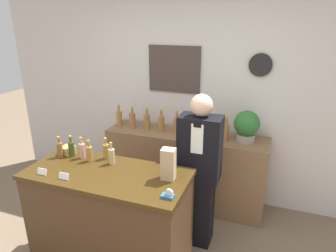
{
  "coord_description": "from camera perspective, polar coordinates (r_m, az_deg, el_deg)",
  "views": [
    {
      "loc": [
        1.01,
        -1.48,
        2.21
      ],
      "look_at": [
        0.07,
        1.08,
        1.23
      ],
      "focal_mm": 32.0,
      "sensor_mm": 36.0,
      "label": 1
    }
  ],
  "objects": [
    {
      "name": "back_wall",
      "position": [
        3.72,
        3.84,
        6.41
      ],
      "size": [
        5.2,
        0.09,
        2.7
      ],
      "color": "silver",
      "rests_on": "ground_plane"
    },
    {
      "name": "back_shelf",
      "position": [
        3.75,
        3.26,
        -8.1
      ],
      "size": [
        1.93,
        0.47,
        0.92
      ],
      "color": "brown",
      "rests_on": "ground_plane"
    },
    {
      "name": "display_counter",
      "position": [
        2.88,
        -10.94,
        -17.22
      ],
      "size": [
        1.41,
        0.65,
        0.98
      ],
      "color": "#422B19",
      "rests_on": "ground_plane"
    },
    {
      "name": "shopkeeper",
      "position": [
        2.97,
        5.9,
        -8.92
      ],
      "size": [
        0.4,
        0.25,
        1.58
      ],
      "color": "black",
      "rests_on": "ground_plane"
    },
    {
      "name": "potted_plant",
      "position": [
        3.39,
        14.74,
        0.11
      ],
      "size": [
        0.28,
        0.28,
        0.35
      ],
      "color": "#9E998E",
      "rests_on": "back_shelf"
    },
    {
      "name": "paper_bag",
      "position": [
        2.41,
        0.06,
        -7.28
      ],
      "size": [
        0.12,
        0.1,
        0.26
      ],
      "color": "tan",
      "rests_on": "display_counter"
    },
    {
      "name": "tape_dispenser",
      "position": [
        2.23,
        0.02,
        -13.0
      ],
      "size": [
        0.09,
        0.06,
        0.07
      ],
      "color": "#2D66A8",
      "rests_on": "display_counter"
    },
    {
      "name": "price_card_left",
      "position": [
        2.73,
        -22.88,
        -8.02
      ],
      "size": [
        0.09,
        0.02,
        0.06
      ],
      "color": "white",
      "rests_on": "display_counter"
    },
    {
      "name": "price_card_right",
      "position": [
        2.6,
        -19.25,
        -9.01
      ],
      "size": [
        0.09,
        0.02,
        0.06
      ],
      "color": "white",
      "rests_on": "display_counter"
    },
    {
      "name": "gift_box",
      "position": [
        3.05,
        -18.58,
        -4.38
      ],
      "size": [
        0.13,
        0.13,
        0.07
      ],
      "color": "tan",
      "rests_on": "display_counter"
    },
    {
      "name": "counter_bottle_0",
      "position": [
        2.99,
        -19.93,
        -4.19
      ],
      "size": [
        0.06,
        0.06,
        0.21
      ],
      "color": "brown",
      "rests_on": "display_counter"
    },
    {
      "name": "counter_bottle_1",
      "position": [
        2.97,
        -17.91,
        -4.08
      ],
      "size": [
        0.06,
        0.06,
        0.21
      ],
      "color": "#37481C",
      "rests_on": "display_counter"
    },
    {
      "name": "counter_bottle_2",
      "position": [
        2.9,
        -16.05,
        -4.45
      ],
      "size": [
        0.06,
        0.06,
        0.21
      ],
      "color": "tan",
      "rests_on": "display_counter"
    },
    {
      "name": "counter_bottle_3",
      "position": [
        2.82,
        -14.73,
        -5.05
      ],
      "size": [
        0.06,
        0.06,
        0.21
      ],
      "color": "#A77437",
      "rests_on": "display_counter"
    },
    {
      "name": "counter_bottle_4",
      "position": [
        2.84,
        -11.69,
        -4.66
      ],
      "size": [
        0.06,
        0.06,
        0.21
      ],
      "color": "olive",
      "rests_on": "display_counter"
    },
    {
      "name": "counter_bottle_5",
      "position": [
        2.73,
        -10.68,
        -5.61
      ],
      "size": [
        0.06,
        0.06,
        0.21
      ],
      "color": "tan",
      "rests_on": "display_counter"
    },
    {
      "name": "shelf_bottle_0",
      "position": [
        3.85,
        -9.28,
        1.55
      ],
      "size": [
        0.08,
        0.08,
        0.28
      ],
      "color": "#A5713D",
      "rests_on": "back_shelf"
    },
    {
      "name": "shelf_bottle_1",
      "position": [
        3.75,
        -6.8,
        1.18
      ],
      "size": [
        0.08,
        0.08,
        0.28
      ],
      "color": "#9F673E",
      "rests_on": "back_shelf"
    },
    {
      "name": "shelf_bottle_2",
      "position": [
        3.68,
        -4.02,
        0.92
      ],
      "size": [
        0.08,
        0.08,
        0.28
      ],
      "color": "olive",
      "rests_on": "back_shelf"
    },
    {
      "name": "shelf_bottle_3",
      "position": [
        3.6,
        -1.27,
        0.53
      ],
      "size": [
        0.08,
        0.08,
        0.28
      ],
      "color": "#A16F34",
      "rests_on": "back_shelf"
    },
    {
      "name": "shelf_bottle_4",
      "position": [
        3.55,
        1.68,
        0.22
      ],
      "size": [
        0.08,
        0.08,
        0.28
      ],
      "color": "#A5653E",
      "rests_on": "back_shelf"
    },
    {
      "name": "shelf_bottle_5",
      "position": [
        3.5,
        4.72,
        -0.1
      ],
      "size": [
        0.08,
        0.08,
        0.28
      ],
      "color": "#A46839",
      "rests_on": "back_shelf"
    },
    {
      "name": "shelf_bottle_6",
      "position": [
        3.45,
        7.77,
        -0.52
      ],
      "size": [
        0.08,
        0.08,
        0.28
      ],
      "color": "#A2643F",
      "rests_on": "back_shelf"
    },
    {
      "name": "shelf_bottle_7",
      "position": [
        3.41,
        10.91,
        -0.94
      ],
      "size": [
        0.08,
        0.08,
        0.28
      ],
      "color": "#9E6F3E",
      "rests_on": "back_shelf"
    }
  ]
}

